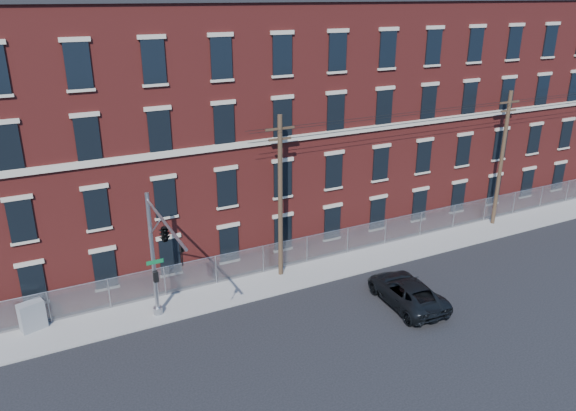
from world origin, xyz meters
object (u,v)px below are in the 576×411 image
Objects in this scene: traffic_signal_mast at (162,242)px; utility_pole_near at (280,195)px; pickup_truck at (407,292)px; utility_cabinet at (32,316)px.

traffic_signal_mast is 8.70m from utility_pole_near.
pickup_truck is at bearing -52.23° from utility_pole_near.
traffic_signal_mast is 1.27× the size of pickup_truck.
utility_pole_near is 1.81× the size of pickup_truck.
traffic_signal_mast reaches higher than pickup_truck.
utility_cabinet is (-18.95, 6.63, 0.13)m from pickup_truck.
utility_pole_near is at bearing -47.93° from pickup_truck.
utility_pole_near is 9.11m from pickup_truck.
utility_cabinet is (-14.13, 0.40, -4.44)m from utility_pole_near.
utility_cabinet is (-6.13, 3.82, -4.49)m from traffic_signal_mast.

